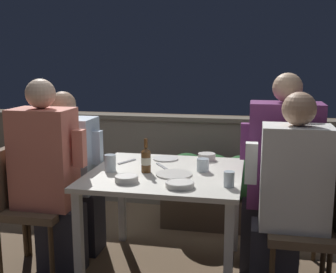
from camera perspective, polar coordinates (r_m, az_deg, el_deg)
The scene contains 24 objects.
ground_plane at distance 3.02m, azimuth -0.28°, elevation -17.77°, with size 16.00×16.00×0.00m, color #7A6047.
parapet_wall at distance 4.11m, azimuth 3.59°, elevation -3.32°, with size 9.00×0.18×0.88m.
dining_table at distance 2.78m, azimuth -0.29°, elevation -6.43°, with size 0.98×0.94×0.71m.
planter_hedge at distance 3.66m, azimuth 6.13°, elevation -6.70°, with size 0.85×0.47×0.63m.
chair_left_near at distance 3.01m, azimuth -18.90°, elevation -7.57°, with size 0.43×0.43×0.86m.
person_coral_top at distance 2.88m, azimuth -15.74°, elevation -5.43°, with size 0.48×0.26×1.31m.
chair_left_far at distance 3.30m, azimuth -16.15°, elevation -5.80°, with size 0.43×0.43×0.86m.
person_blue_shirt at distance 3.20m, azimuth -13.09°, elevation -4.85°, with size 0.51×0.26×1.20m.
chair_right_near at distance 2.62m, azimuth 20.13°, elevation -10.41°, with size 0.43×0.43×0.86m.
person_white_polo at distance 2.56m, azimuth 15.94°, elevation -8.14°, with size 0.48×0.26×1.25m.
chair_right_far at distance 2.95m, azimuth 18.32°, elevation -7.89°, with size 0.43×0.43×0.86m.
person_purple_stripe at distance 2.89m, azimuth 14.72°, elevation -5.04°, with size 0.51×0.26×1.34m.
beer_bottle at distance 2.72m, azimuth -3.00°, elevation -3.13°, with size 0.06×0.06×0.22m.
plate_0 at distance 3.08m, azimuth -0.33°, elevation -3.02°, with size 0.18×0.18×0.01m.
plate_1 at distance 2.68m, azimuth 0.82°, elevation -5.13°, with size 0.23×0.23×0.01m.
bowl_0 at distance 2.54m, azimuth -5.63°, elevation -5.65°, with size 0.14×0.14×0.04m.
bowl_1 at distance 3.07m, azimuth 5.27°, elevation -2.67°, with size 0.13×0.13×0.05m.
bowl_2 at distance 2.43m, azimuth 1.62°, elevation -6.44°, with size 0.17×0.17×0.03m.
glass_cup_0 at distance 2.76m, azimuth 4.75°, elevation -3.85°, with size 0.08×0.08×0.08m.
glass_cup_1 at distance 2.78m, azimuth -7.83°, elevation -3.58°, with size 0.08×0.08×0.11m.
glass_cup_2 at distance 2.45m, azimuth 8.26°, elevation -5.74°, with size 0.06×0.06×0.09m.
fork_0 at distance 2.87m, azimuth -0.87°, elevation -4.04°, with size 0.11×0.15×0.01m.
fork_1 at distance 3.01m, azimuth -5.58°, elevation -3.39°, with size 0.09×0.16×0.01m.
potted_plant at distance 3.69m, azimuth 20.18°, elevation -5.34°, with size 0.33×0.33×0.76m.
Camera 1 is at (0.55, -2.60, 1.44)m, focal length 45.00 mm.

